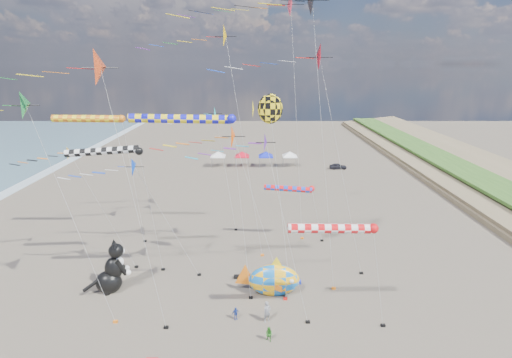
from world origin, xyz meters
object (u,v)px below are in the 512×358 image
at_px(person_adult, 267,312).
at_px(child_green, 269,334).
at_px(fish_inflatable, 273,280).
at_px(child_blue, 236,313).
at_px(cat_inflatable, 110,267).
at_px(parked_car, 338,166).

relative_size(person_adult, child_green, 1.53).
bearing_deg(fish_inflatable, child_blue, -130.54).
distance_m(cat_inflatable, child_green, 16.50).
bearing_deg(parked_car, child_green, 164.31).
xyz_separation_m(fish_inflatable, person_adult, (-0.71, -4.22, -0.49)).
xyz_separation_m(cat_inflatable, child_green, (14.70, -7.25, -1.91)).
bearing_deg(cat_inflatable, parked_car, 31.70).
xyz_separation_m(person_adult, parked_car, (16.11, 50.67, -0.34)).
bearing_deg(cat_inflatable, child_blue, -45.02).
bearing_deg(parked_car, fish_inflatable, 162.75).
bearing_deg(cat_inflatable, fish_inflatable, -26.52).
bearing_deg(child_blue, parked_car, 42.43).
height_order(child_green, parked_car, child_green).
height_order(fish_inflatable, parked_car, fish_inflatable).
relative_size(fish_inflatable, parked_car, 1.83).
height_order(fish_inflatable, child_blue, fish_inflatable).
bearing_deg(child_green, parked_car, 104.88).
relative_size(person_adult, child_blue, 1.63).
xyz_separation_m(child_green, child_blue, (-2.73, 2.77, -0.04)).
distance_m(child_green, child_blue, 3.89).
bearing_deg(fish_inflatable, cat_inflatable, 177.99).
relative_size(person_adult, parked_car, 0.54).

